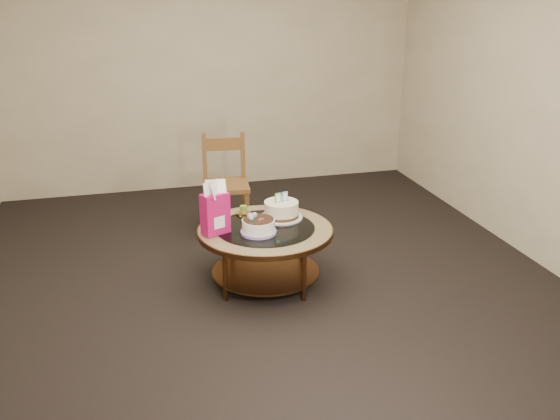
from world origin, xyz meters
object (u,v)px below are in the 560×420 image
object	(u,v)px
dining_chair	(225,183)
decorated_cake	(258,227)
cream_cake	(281,210)
gift_bag	(215,208)
coffee_table	(265,237)

from	to	relation	value
dining_chair	decorated_cake	bearing A→B (deg)	-82.34
cream_cake	dining_chair	world-z (taller)	dining_chair
cream_cake	dining_chair	distance (m)	1.03
cream_cake	gift_bag	xyz separation A→B (m)	(-0.54, -0.17, 0.13)
coffee_table	gift_bag	xyz separation A→B (m)	(-0.37, -0.01, 0.27)
gift_bag	dining_chair	size ratio (longest dim) A/B	0.44
coffee_table	gift_bag	world-z (taller)	gift_bag
cream_cake	gift_bag	size ratio (longest dim) A/B	0.84
cream_cake	dining_chair	bearing A→B (deg)	87.40
coffee_table	dining_chair	xyz separation A→B (m)	(-0.10, 1.15, 0.07)
dining_chair	gift_bag	bearing A→B (deg)	-96.78
cream_cake	dining_chair	size ratio (longest dim) A/B	0.37
decorated_cake	gift_bag	bearing A→B (deg)	164.34
decorated_cake	gift_bag	distance (m)	0.34
decorated_cake	cream_cake	bearing A→B (deg)	46.15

